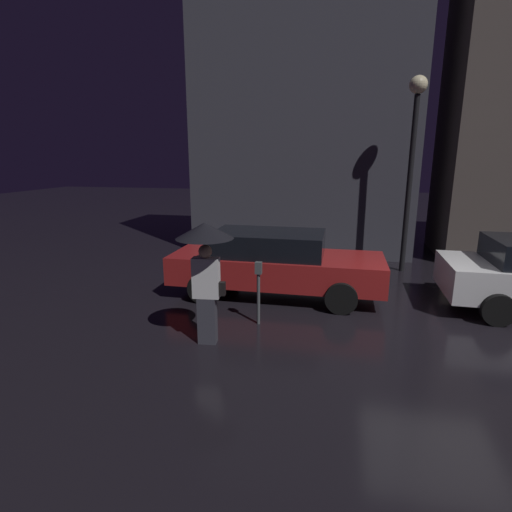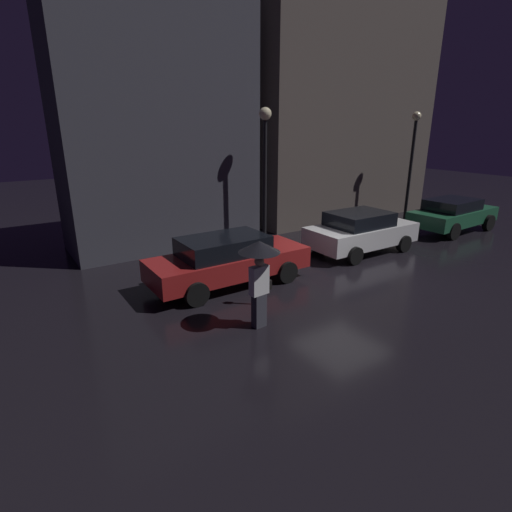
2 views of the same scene
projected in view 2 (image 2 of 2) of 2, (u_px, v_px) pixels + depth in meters
ground_plane at (345, 276)px, 12.14m from camera, size 60.00×60.00×0.00m
building_facade_left at (157, 117)px, 14.16m from camera, size 6.83×3.00×9.27m
building_facade_right at (343, 107)px, 18.80m from camera, size 9.72×3.00×10.29m
parked_car_red at (228, 259)px, 11.30m from camera, size 4.63×1.88×1.43m
parked_car_white at (361, 231)px, 14.27m from camera, size 4.09×2.03×1.46m
parked_car_green at (453, 214)px, 17.10m from camera, size 4.33×1.98×1.38m
pedestrian_with_umbrella at (259, 263)px, 8.64m from camera, size 0.92×0.92×2.03m
parking_meter at (261, 278)px, 9.97m from camera, size 0.12×0.10×1.19m
street_lamp_near at (265, 152)px, 14.16m from camera, size 0.44×0.44×4.96m
street_lamp_far at (412, 151)px, 17.83m from camera, size 0.39×0.39×4.93m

